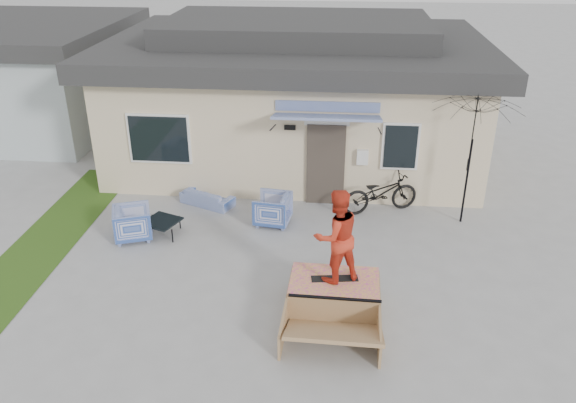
# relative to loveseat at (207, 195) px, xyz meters

# --- Properties ---
(ground) EXTENTS (90.00, 90.00, 0.00)m
(ground) POSITION_rel_loveseat_xyz_m (1.97, -4.09, -0.27)
(ground) COLOR gray
(ground) RESTS_ON ground
(grass_strip) EXTENTS (1.40, 8.00, 0.01)m
(grass_strip) POSITION_rel_loveseat_xyz_m (-3.23, -2.09, -0.27)
(grass_strip) COLOR #264614
(grass_strip) RESTS_ON ground
(house) EXTENTS (10.80, 8.49, 4.10)m
(house) POSITION_rel_loveseat_xyz_m (1.97, 3.91, 1.67)
(house) COLOR beige
(house) RESTS_ON ground
(loveseat) EXTENTS (1.43, 0.94, 0.54)m
(loveseat) POSITION_rel_loveseat_xyz_m (0.00, 0.00, 0.00)
(loveseat) COLOR #224496
(loveseat) RESTS_ON ground
(armchair_left) EXTENTS (1.00, 1.03, 0.84)m
(armchair_left) POSITION_rel_loveseat_xyz_m (-1.30, -1.84, 0.15)
(armchair_left) COLOR #224496
(armchair_left) RESTS_ON ground
(armchair_right) EXTENTS (0.85, 0.89, 0.83)m
(armchair_right) POSITION_rel_loveseat_xyz_m (1.77, -0.86, 0.14)
(armchair_right) COLOR #224496
(armchair_right) RESTS_ON ground
(coffee_table) EXTENTS (0.95, 0.95, 0.36)m
(coffee_table) POSITION_rel_loveseat_xyz_m (-0.70, -1.64, -0.09)
(coffee_table) COLOR black
(coffee_table) RESTS_ON ground
(bicycle) EXTENTS (2.05, 1.33, 1.24)m
(bicycle) POSITION_rel_loveseat_xyz_m (4.35, 0.02, 0.35)
(bicycle) COLOR black
(bicycle) RESTS_ON ground
(patio_umbrella) EXTENTS (2.05, 1.89, 2.20)m
(patio_umbrella) POSITION_rel_loveseat_xyz_m (6.28, -0.35, 1.48)
(patio_umbrella) COLOR black
(patio_umbrella) RESTS_ON ground
(skate_ramp) EXTENTS (1.70, 2.24, 0.55)m
(skate_ramp) POSITION_rel_loveseat_xyz_m (3.30, -4.01, 0.00)
(skate_ramp) COLOR #96724A
(skate_ramp) RESTS_ON ground
(skateboard) EXTENTS (0.89, 0.33, 0.05)m
(skateboard) POSITION_rel_loveseat_xyz_m (3.30, -3.96, 0.30)
(skateboard) COLOR black
(skateboard) RESTS_ON skate_ramp
(skater) EXTENTS (1.09, 1.01, 1.80)m
(skater) POSITION_rel_loveseat_xyz_m (3.30, -3.96, 1.23)
(skater) COLOR red
(skater) RESTS_ON skateboard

